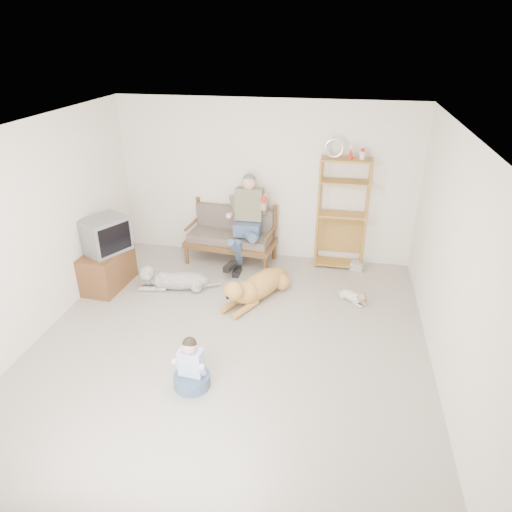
% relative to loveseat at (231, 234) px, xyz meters
% --- Properties ---
extents(floor, '(5.50, 5.50, 0.00)m').
position_rel_loveseat_xyz_m(floor, '(0.54, -2.43, -0.49)').
color(floor, '#BDB5A6').
rests_on(floor, ground).
extents(ceiling, '(5.50, 5.50, 0.00)m').
position_rel_loveseat_xyz_m(ceiling, '(0.54, -2.43, 2.21)').
color(ceiling, white).
rests_on(ceiling, ground).
extents(wall_back, '(5.00, 0.00, 5.00)m').
position_rel_loveseat_xyz_m(wall_back, '(0.54, 0.32, 0.86)').
color(wall_back, white).
rests_on(wall_back, ground).
extents(wall_front, '(5.00, 0.00, 5.00)m').
position_rel_loveseat_xyz_m(wall_front, '(0.54, -5.18, 0.86)').
color(wall_front, white).
rests_on(wall_front, ground).
extents(wall_left, '(0.00, 5.50, 5.50)m').
position_rel_loveseat_xyz_m(wall_left, '(-1.96, -2.43, 0.86)').
color(wall_left, white).
rests_on(wall_left, ground).
extents(wall_right, '(0.00, 5.50, 5.50)m').
position_rel_loveseat_xyz_m(wall_right, '(3.04, -2.43, 0.86)').
color(wall_right, white).
rests_on(wall_right, ground).
extents(loveseat, '(1.56, 0.85, 0.95)m').
position_rel_loveseat_xyz_m(loveseat, '(0.00, 0.00, 0.00)').
color(loveseat, brown).
rests_on(loveseat, ground).
extents(man, '(0.59, 0.85, 1.38)m').
position_rel_loveseat_xyz_m(man, '(0.29, -0.24, 0.23)').
color(man, '#455A7F').
rests_on(man, loveseat).
extents(etagere, '(0.83, 0.36, 2.16)m').
position_rel_loveseat_xyz_m(etagere, '(1.84, 0.12, 0.47)').
color(etagere, '#B68839').
rests_on(etagere, ground).
extents(book_stack, '(0.25, 0.22, 0.13)m').
position_rel_loveseat_xyz_m(book_stack, '(2.17, 0.00, -0.42)').
color(book_stack, beige).
rests_on(book_stack, ground).
extents(tv_stand, '(0.56, 0.93, 0.60)m').
position_rel_loveseat_xyz_m(tv_stand, '(-1.69, -1.26, -0.19)').
color(tv_stand, brown).
rests_on(tv_stand, ground).
extents(crt_tv, '(0.74, 0.80, 0.53)m').
position_rel_loveseat_xyz_m(crt_tv, '(-1.66, -1.23, 0.38)').
color(crt_tv, slate).
rests_on(crt_tv, tv_stand).
extents(wall_outlet, '(0.12, 0.02, 0.08)m').
position_rel_loveseat_xyz_m(wall_outlet, '(-0.71, 0.30, -0.19)').
color(wall_outlet, white).
rests_on(wall_outlet, ground).
extents(golden_retriever, '(0.90, 1.50, 0.49)m').
position_rel_loveseat_xyz_m(golden_retriever, '(0.65, -1.23, -0.28)').
color(golden_retriever, '#CA8F46').
rests_on(golden_retriever, ground).
extents(shaggy_dog, '(1.31, 0.47, 0.39)m').
position_rel_loveseat_xyz_m(shaggy_dog, '(-0.68, -1.16, -0.33)').
color(shaggy_dog, white).
rests_on(shaggy_dog, ground).
extents(terrier, '(0.46, 0.42, 0.21)m').
position_rel_loveseat_xyz_m(terrier, '(2.12, -1.05, -0.40)').
color(terrier, silver).
rests_on(terrier, ground).
extents(child, '(0.41, 0.41, 0.66)m').
position_rel_loveseat_xyz_m(child, '(0.29, -3.19, -0.25)').
color(child, '#455A7F').
rests_on(child, ground).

